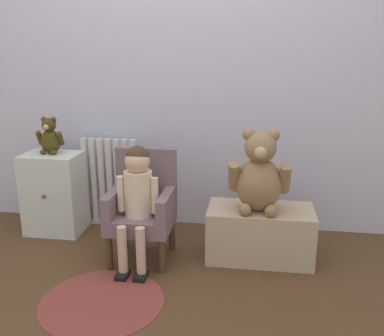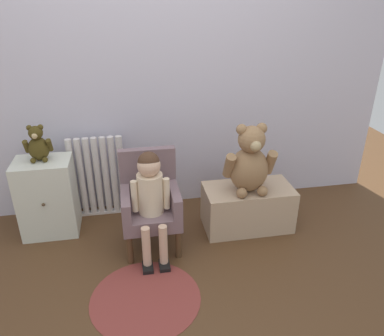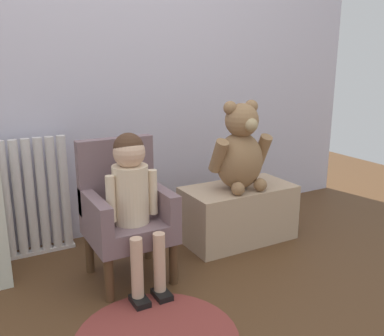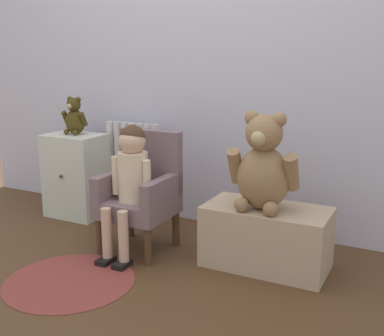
% 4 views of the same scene
% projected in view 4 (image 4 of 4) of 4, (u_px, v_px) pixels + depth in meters
% --- Properties ---
extents(ground_plane, '(6.00, 6.00, 0.00)m').
position_uv_depth(ground_plane, '(105.00, 285.00, 2.41)').
color(ground_plane, '#4F331C').
extents(back_wall, '(3.80, 0.05, 2.40)m').
position_uv_depth(back_wall, '(202.00, 42.00, 3.08)').
color(back_wall, silver).
rests_on(back_wall, ground_plane).
extents(radiator, '(0.43, 0.05, 0.66)m').
position_uv_depth(radiator, '(133.00, 170.00, 3.38)').
color(radiator, silver).
rests_on(radiator, ground_plane).
extents(small_dresser, '(0.39, 0.31, 0.58)m').
position_uv_depth(small_dresser, '(76.00, 175.00, 3.39)').
color(small_dresser, silver).
rests_on(small_dresser, ground_plane).
extents(child_armchair, '(0.39, 0.38, 0.69)m').
position_uv_depth(child_armchair, '(142.00, 191.00, 2.81)').
color(child_armchair, '#765D63').
rests_on(child_armchair, ground_plane).
extents(child_figure, '(0.25, 0.35, 0.75)m').
position_uv_depth(child_figure, '(130.00, 171.00, 2.68)').
color(child_figure, beige).
rests_on(child_figure, ground_plane).
extents(low_bench, '(0.66, 0.34, 0.33)m').
position_uv_depth(low_bench, '(266.00, 237.00, 2.59)').
color(low_bench, tan).
rests_on(low_bench, ground_plane).
extents(large_teddy_bear, '(0.37, 0.26, 0.51)m').
position_uv_depth(large_teddy_bear, '(263.00, 167.00, 2.48)').
color(large_teddy_bear, '#926D49').
rests_on(large_teddy_bear, low_bench).
extents(small_teddy_bear, '(0.19, 0.13, 0.26)m').
position_uv_depth(small_teddy_bear, '(75.00, 118.00, 3.31)').
color(small_teddy_bear, '#413513').
rests_on(small_teddy_bear, small_dresser).
extents(floor_rug, '(0.66, 0.66, 0.01)m').
position_uv_depth(floor_rug, '(70.00, 281.00, 2.45)').
color(floor_rug, brown).
rests_on(floor_rug, ground_plane).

